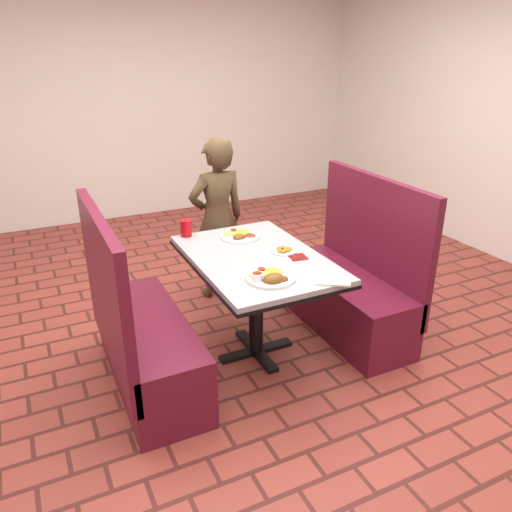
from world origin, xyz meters
The scene contains 15 objects.
room centered at (0.00, 0.00, 1.91)m, with size 7.00×7.04×2.82m.
dining_table centered at (0.00, 0.00, 0.65)m, with size 0.81×1.21×0.75m.
booth_bench_left centered at (-0.80, 0.00, 0.33)m, with size 0.47×1.20×1.17m.
booth_bench_right centered at (0.80, 0.00, 0.33)m, with size 0.47×1.20×1.17m.
diner_person centered at (0.12, 0.99, 0.68)m, with size 0.50×0.33×1.36m, color brown.
near_dinner_plate centered at (-0.08, -0.36, 0.78)m, with size 0.30×0.30×0.09m.
far_dinner_plate centered at (0.05, 0.36, 0.78)m, with size 0.29×0.29×0.07m.
plantain_plate centered at (0.20, -0.01, 0.76)m, with size 0.17×0.17×0.03m.
maroon_napkin centered at (0.24, -0.14, 0.75)m, with size 0.11×0.11×0.00m, color maroon.
spoon_utensil centered at (0.23, -0.14, 0.76)m, with size 0.01×0.15×0.00m, color silver.
red_tumbler centered at (-0.29, 0.56, 0.81)m, with size 0.08×0.08×0.12m, color #B90C13.
paper_napkin centered at (0.24, -0.53, 0.76)m, with size 0.20×0.15×0.01m, color silver.
knife_utensil centered at (-0.07, -0.36, 0.76)m, with size 0.01×0.17×0.00m, color silver.
fork_utensil centered at (-0.08, -0.37, 0.76)m, with size 0.01×0.16×0.00m, color silver.
lettuce_shreds centered at (0.04, 0.06, 0.75)m, with size 0.28×0.32×0.00m, color #90BE4C, non-canonical shape.
Camera 1 is at (-1.32, -2.71, 2.03)m, focal length 35.00 mm.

